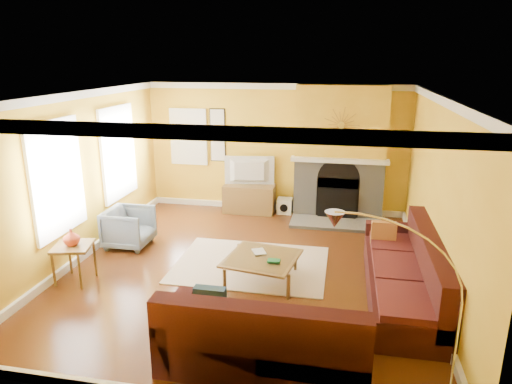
% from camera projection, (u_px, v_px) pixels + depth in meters
% --- Properties ---
extents(floor, '(5.50, 6.00, 0.02)m').
position_uv_depth(floor, '(246.00, 269.00, 7.21)').
color(floor, '#623214').
rests_on(floor, ground).
extents(ceiling, '(5.50, 6.00, 0.02)m').
position_uv_depth(ceiling, '(244.00, 94.00, 6.43)').
color(ceiling, white).
rests_on(ceiling, ground).
extents(wall_back, '(5.50, 0.02, 2.70)m').
position_uv_depth(wall_back, '(275.00, 149.00, 9.65)').
color(wall_back, gold).
rests_on(wall_back, ground).
extents(wall_front, '(5.50, 0.02, 2.70)m').
position_uv_depth(wall_front, '(172.00, 279.00, 3.99)').
color(wall_front, gold).
rests_on(wall_front, ground).
extents(wall_left, '(0.02, 6.00, 2.70)m').
position_uv_depth(wall_left, '(78.00, 178.00, 7.32)').
color(wall_left, gold).
rests_on(wall_left, ground).
extents(wall_right, '(0.02, 6.00, 2.70)m').
position_uv_depth(wall_right, '(440.00, 197.00, 6.31)').
color(wall_right, gold).
rests_on(wall_right, ground).
extents(baseboard, '(5.50, 6.00, 0.12)m').
position_uv_depth(baseboard, '(246.00, 265.00, 7.19)').
color(baseboard, white).
rests_on(baseboard, floor).
extents(crown_molding, '(5.50, 6.00, 0.12)m').
position_uv_depth(crown_molding, '(245.00, 99.00, 6.45)').
color(crown_molding, white).
rests_on(crown_molding, ceiling).
extents(window_left_near, '(0.06, 1.22, 1.72)m').
position_uv_depth(window_left_near, '(118.00, 153.00, 8.50)').
color(window_left_near, white).
rests_on(window_left_near, wall_left).
extents(window_left_far, '(0.06, 1.22, 1.72)m').
position_uv_depth(window_left_far, '(56.00, 178.00, 6.71)').
color(window_left_far, white).
rests_on(window_left_far, wall_left).
extents(window_back, '(0.82, 0.06, 1.22)m').
position_uv_depth(window_back, '(189.00, 137.00, 9.89)').
color(window_back, white).
rests_on(window_back, wall_back).
extents(wall_art, '(0.34, 0.04, 1.14)m').
position_uv_depth(wall_art, '(218.00, 135.00, 9.77)').
color(wall_art, white).
rests_on(wall_art, wall_back).
extents(fireplace, '(1.80, 0.40, 2.70)m').
position_uv_depth(fireplace, '(340.00, 153.00, 9.21)').
color(fireplace, gray).
rests_on(fireplace, floor).
extents(mantel, '(1.92, 0.22, 0.08)m').
position_uv_depth(mantel, '(339.00, 160.00, 9.01)').
color(mantel, white).
rests_on(mantel, fireplace).
extents(hearth, '(1.80, 0.70, 0.06)m').
position_uv_depth(hearth, '(336.00, 224.00, 9.06)').
color(hearth, gray).
rests_on(hearth, floor).
extents(sunburst, '(0.70, 0.04, 0.70)m').
position_uv_depth(sunburst, '(341.00, 125.00, 8.82)').
color(sunburst, olive).
rests_on(sunburst, fireplace).
extents(rug, '(2.40, 1.80, 0.02)m').
position_uv_depth(rug, '(251.00, 264.00, 7.34)').
color(rug, beige).
rests_on(rug, floor).
extents(sectional_sofa, '(3.16, 3.66, 0.90)m').
position_uv_depth(sectional_sofa, '(318.00, 274.00, 6.04)').
color(sectional_sofa, '#391312').
rests_on(sectional_sofa, floor).
extents(coffee_table, '(1.15, 1.15, 0.40)m').
position_uv_depth(coffee_table, '(262.00, 269.00, 6.75)').
color(coffee_table, white).
rests_on(coffee_table, floor).
extents(media_console, '(1.08, 0.49, 0.60)m').
position_uv_depth(media_console, '(249.00, 199.00, 9.77)').
color(media_console, brown).
rests_on(media_console, floor).
extents(tv, '(1.06, 0.29, 0.61)m').
position_uv_depth(tv, '(249.00, 171.00, 9.60)').
color(tv, black).
rests_on(tv, media_console).
extents(subwoofer, '(0.32, 0.32, 0.32)m').
position_uv_depth(subwoofer, '(285.00, 206.00, 9.75)').
color(subwoofer, white).
rests_on(subwoofer, floor).
extents(armchair, '(0.76, 0.74, 0.69)m').
position_uv_depth(armchair, '(129.00, 227.00, 7.98)').
color(armchair, slate).
rests_on(armchair, floor).
extents(side_table, '(0.63, 0.63, 0.58)m').
position_uv_depth(side_table, '(75.00, 263.00, 6.74)').
color(side_table, brown).
rests_on(side_table, floor).
extents(vase, '(0.29, 0.29, 0.25)m').
position_uv_depth(vase, '(71.00, 237.00, 6.62)').
color(vase, '#D34526').
rests_on(vase, side_table).
extents(book, '(0.27, 0.29, 0.02)m').
position_uv_depth(book, '(253.00, 252.00, 6.82)').
color(book, white).
rests_on(book, coffee_table).
extents(arc_lamp, '(1.24, 0.36, 1.92)m').
position_uv_depth(arc_lamp, '(398.00, 317.00, 4.12)').
color(arc_lamp, silver).
rests_on(arc_lamp, floor).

